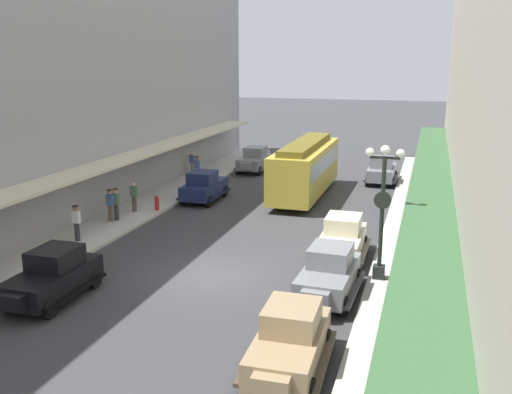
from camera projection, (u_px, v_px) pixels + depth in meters
name	position (u px, v px, depth m)	size (l,w,h in m)	color
ground_plane	(212.00, 275.00, 22.68)	(200.00, 200.00, 0.00)	#38383A
sidewalk_left	(51.00, 255.00, 24.81)	(3.00, 60.00, 0.15)	#B7B5AD
sidewalk_right	(406.00, 296.00, 20.52)	(3.00, 60.00, 0.15)	#B7B5AD
parked_car_0	(53.00, 274.00, 20.22)	(2.15, 4.27, 1.84)	black
parked_car_1	(204.00, 186.00, 34.25)	(2.19, 4.28, 1.84)	#19234C
parked_car_2	(329.00, 272.00, 20.45)	(2.25, 4.30, 1.84)	slate
parked_car_3	(382.00, 170.00, 39.16)	(2.14, 4.26, 1.84)	slate
parked_car_4	(254.00, 159.00, 43.20)	(2.14, 4.26, 1.84)	slate
parked_car_5	(342.00, 237.00, 24.37)	(2.18, 4.28, 1.84)	beige
parked_car_6	(290.00, 339.00, 15.56)	(2.24, 4.30, 1.84)	#997F5B
streetcar	(305.00, 166.00, 35.10)	(2.56, 9.61, 3.46)	gold
lamp_post_with_clock	(382.00, 207.00, 21.33)	(1.42, 0.44, 5.16)	black
fire_hydrant	(157.00, 203.00, 31.68)	(0.24, 0.24, 0.82)	#B21E19
pedestrian_0	(116.00, 204.00, 29.66)	(0.36, 0.28, 1.67)	#2D2D33
pedestrian_1	(76.00, 223.00, 26.30)	(0.36, 0.28, 1.67)	#2D2D33
pedestrian_2	(134.00, 197.00, 31.33)	(0.36, 0.24, 1.64)	#4C4238
pedestrian_3	(197.00, 168.00, 39.32)	(0.36, 0.28, 1.67)	slate
pedestrian_4	(192.00, 163.00, 41.36)	(0.36, 0.24, 1.64)	slate
pedestrian_5	(110.00, 205.00, 29.46)	(0.36, 0.28, 1.67)	#4C4238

